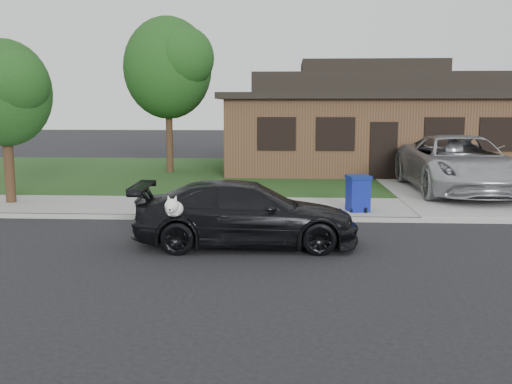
{
  "coord_description": "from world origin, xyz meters",
  "views": [
    {
      "loc": [
        0.45,
        -10.53,
        2.83
      ],
      "look_at": [
        -0.21,
        1.01,
        1.1
      ],
      "focal_mm": 40.0,
      "sensor_mm": 36.0,
      "label": 1
    }
  ],
  "objects": [
    {
      "name": "house",
      "position": [
        4.0,
        15.0,
        2.13
      ],
      "size": [
        12.6,
        8.6,
        4.65
      ],
      "color": "#422B1C",
      "rests_on": "ground"
    },
    {
      "name": "recycling_bin",
      "position": [
        2.28,
        4.35,
        0.6
      ],
      "size": [
        0.68,
        0.68,
        0.94
      ],
      "rotation": [
        0.0,
        0.0,
        0.23
      ],
      "color": "navy",
      "rests_on": "sidewalk"
    },
    {
      "name": "driveway",
      "position": [
        6.0,
        10.0,
        0.07
      ],
      "size": [
        4.5,
        13.0,
        0.14
      ],
      "primitive_type": "cube",
      "color": "gray",
      "rests_on": "ground"
    },
    {
      "name": "tree_0",
      "position": [
        -4.34,
        12.88,
        4.48
      ],
      "size": [
        3.78,
        3.6,
        6.34
      ],
      "color": "#332114",
      "rests_on": "ground"
    },
    {
      "name": "sidewalk",
      "position": [
        0.0,
        5.0,
        0.06
      ],
      "size": [
        60.0,
        3.0,
        0.12
      ],
      "primitive_type": "cube",
      "color": "gray",
      "rests_on": "ground"
    },
    {
      "name": "minivan",
      "position": [
        5.87,
        7.87,
        1.04
      ],
      "size": [
        3.0,
        6.47,
        1.79
      ],
      "primitive_type": "imported",
      "rotation": [
        0.0,
        0.0,
        0.0
      ],
      "color": "#A7A9AE",
      "rests_on": "driveway"
    },
    {
      "name": "ground",
      "position": [
        0.0,
        0.0,
        0.0
      ],
      "size": [
        120.0,
        120.0,
        0.0
      ],
      "primitive_type": "plane",
      "color": "black",
      "rests_on": "ground"
    },
    {
      "name": "lawn",
      "position": [
        0.0,
        13.0,
        0.07
      ],
      "size": [
        60.0,
        13.0,
        0.13
      ],
      "primitive_type": "cube",
      "color": "#193814",
      "rests_on": "ground"
    },
    {
      "name": "sedan",
      "position": [
        -0.42,
        0.9,
        0.66
      ],
      "size": [
        4.65,
        2.32,
        1.32
      ],
      "rotation": [
        0.0,
        0.0,
        1.62
      ],
      "color": "black",
      "rests_on": "ground"
    },
    {
      "name": "curb",
      "position": [
        0.0,
        3.5,
        0.06
      ],
      "size": [
        60.0,
        0.12,
        0.12
      ],
      "primitive_type": "cube",
      "color": "gray",
      "rests_on": "ground"
    },
    {
      "name": "tree_2",
      "position": [
        -7.38,
        5.11,
        3.27
      ],
      "size": [
        2.73,
        2.6,
        4.59
      ],
      "color": "#332114",
      "rests_on": "ground"
    }
  ]
}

